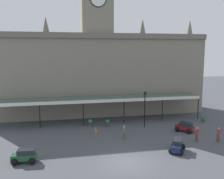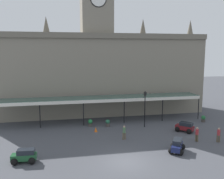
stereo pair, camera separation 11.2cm
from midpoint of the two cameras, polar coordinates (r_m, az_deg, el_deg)
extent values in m
plane|color=#45474D|center=(24.41, 3.51, -16.08)|extent=(140.00, 140.00, 0.00)
cube|color=gray|center=(41.58, -3.38, 3.47)|extent=(34.63, 6.87, 12.87)
cube|color=#6C6558|center=(37.93, -2.68, 12.09)|extent=(34.63, 0.30, 0.80)
cube|color=gray|center=(41.94, -3.51, 17.86)|extent=(4.80, 4.80, 8.07)
cone|color=#5F594E|center=(41.24, -14.59, 13.93)|extent=(1.10, 1.10, 2.60)
cone|color=#5F594E|center=(43.37, 7.08, 13.87)|extent=(1.10, 1.10, 2.60)
cone|color=#5F594E|center=(46.75, 17.31, 13.17)|extent=(1.10, 1.10, 2.60)
cube|color=#38564C|center=(36.45, -2.09, -1.81)|extent=(28.94, 3.20, 0.16)
cube|color=silver|center=(34.94, -1.66, -2.60)|extent=(28.94, 0.12, 0.44)
cylinder|color=black|center=(35.08, -15.88, -5.62)|extent=(0.14, 0.14, 3.50)
cylinder|color=black|center=(35.08, -6.38, -5.33)|extent=(0.14, 0.14, 3.50)
cylinder|color=black|center=(36.03, 2.86, -4.91)|extent=(0.14, 0.14, 3.50)
cylinder|color=black|center=(37.84, 11.42, -4.41)|extent=(0.14, 0.14, 3.50)
cylinder|color=black|center=(40.41, 19.02, -3.88)|extent=(0.14, 0.14, 3.50)
cube|color=maroon|center=(33.83, 16.18, -8.27)|extent=(2.17, 2.28, 0.55)
cube|color=#1E232B|center=(33.63, 16.53, -7.51)|extent=(1.65, 1.71, 0.45)
sphere|color=black|center=(33.76, 14.64, -8.65)|extent=(0.64, 0.64, 0.64)
sphere|color=black|center=(34.56, 15.21, -8.26)|extent=(0.64, 0.64, 0.64)
sphere|color=black|center=(33.25, 17.15, -9.03)|extent=(0.64, 0.64, 0.64)
sphere|color=black|center=(34.06, 17.66, -8.62)|extent=(0.64, 0.64, 0.64)
cube|color=#1E512D|center=(25.42, -19.15, -14.19)|extent=(2.30, 1.04, 0.55)
cube|color=#1E232B|center=(25.19, -18.75, -13.15)|extent=(1.60, 0.93, 0.45)
sphere|color=black|center=(25.27, -21.11, -14.99)|extent=(0.64, 0.64, 0.64)
sphere|color=black|center=(26.07, -20.65, -14.21)|extent=(0.64, 0.64, 0.64)
sphere|color=black|center=(24.95, -17.53, -15.11)|extent=(0.64, 0.64, 0.64)
sphere|color=black|center=(25.77, -17.18, -14.31)|extent=(0.64, 0.64, 0.64)
cube|color=#19214C|center=(27.26, 14.59, -12.39)|extent=(1.99, 2.37, 0.55)
cube|color=#1E232B|center=(27.27, 14.68, -11.26)|extent=(1.55, 1.75, 0.45)
sphere|color=black|center=(26.58, 15.33, -13.51)|extent=(0.64, 0.64, 0.64)
sphere|color=black|center=(26.68, 13.36, -13.34)|extent=(0.64, 0.64, 0.64)
sphere|color=black|center=(28.01, 15.72, -12.34)|extent=(0.64, 0.64, 0.64)
sphere|color=black|center=(28.11, 13.85, -12.19)|extent=(0.64, 0.64, 0.64)
cylinder|color=brown|center=(29.93, 3.07, -10.45)|extent=(0.17, 0.17, 0.82)
cylinder|color=brown|center=(29.89, 2.65, -10.48)|extent=(0.17, 0.17, 0.82)
cylinder|color=#4C724C|center=(29.68, 2.87, -9.15)|extent=(0.34, 0.34, 0.62)
sphere|color=tan|center=(29.55, 2.88, -8.37)|extent=(0.23, 0.23, 0.23)
cylinder|color=brown|center=(31.51, 22.79, -10.15)|extent=(0.17, 0.17, 0.82)
cylinder|color=brown|center=(31.46, 23.18, -10.20)|extent=(0.17, 0.17, 0.82)
cylinder|color=#A52D33|center=(31.27, 23.06, -8.92)|extent=(0.34, 0.34, 0.62)
sphere|color=tan|center=(31.15, 23.11, -8.17)|extent=(0.23, 0.23, 0.23)
cylinder|color=brown|center=(30.76, 18.86, -10.39)|extent=(0.17, 0.17, 0.82)
cylinder|color=brown|center=(30.90, 18.54, -10.29)|extent=(0.17, 0.17, 0.82)
cylinder|color=#A52D33|center=(30.61, 18.76, -9.06)|extent=(0.34, 0.34, 0.62)
sphere|color=tan|center=(30.48, 18.80, -8.30)|extent=(0.23, 0.23, 0.23)
cylinder|color=black|center=(34.35, 7.51, -4.90)|extent=(0.13, 0.13, 4.37)
cube|color=black|center=(33.86, 7.59, -0.94)|extent=(0.30, 0.30, 0.44)
sphere|color=black|center=(33.82, 7.60, -0.48)|extent=(0.14, 0.14, 0.14)
cone|color=orange|center=(32.66, -3.58, -8.98)|extent=(0.40, 0.40, 0.63)
cylinder|color=#47423D|center=(34.87, -0.87, -7.98)|extent=(0.56, 0.56, 0.42)
sphere|color=#245B40|center=(34.74, -0.88, -7.27)|extent=(0.60, 0.60, 0.60)
cylinder|color=#47423D|center=(35.02, -4.83, -7.94)|extent=(0.56, 0.56, 0.42)
sphere|color=#20773B|center=(34.89, -4.84, -7.24)|extent=(0.60, 0.60, 0.60)
cylinder|color=#47423D|center=(39.26, 19.98, -6.61)|extent=(0.56, 0.56, 0.42)
sphere|color=#276F3A|center=(39.15, 20.02, -5.97)|extent=(0.60, 0.60, 0.60)
camera|label=1|loc=(0.06, -89.89, 0.02)|focal=40.46mm
camera|label=2|loc=(0.06, 90.11, -0.02)|focal=40.46mm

